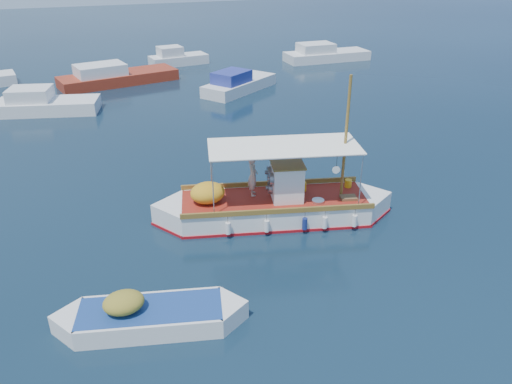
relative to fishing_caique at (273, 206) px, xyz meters
name	(u,v)px	position (x,y,z in m)	size (l,w,h in m)	color
ground	(275,227)	(-0.18, -0.67, -0.50)	(160.00, 160.00, 0.00)	black
fishing_caique	(273,206)	(0.00, 0.00, 0.00)	(9.12, 4.10, 5.72)	white
dinghy	(149,318)	(-5.54, -4.50, -0.22)	(5.32, 2.41, 1.33)	white
bg_boat_nw	(44,105)	(-8.38, 17.62, -0.01)	(6.60, 3.81, 1.80)	silver
bg_boat_n	(115,77)	(-3.40, 23.44, -0.01)	(9.14, 4.58, 1.80)	maroon
bg_boat_ne	(238,85)	(4.67, 18.09, -0.01)	(6.43, 5.42, 1.80)	silver
bg_boat_e	(324,55)	(15.45, 25.42, -0.01)	(7.74, 2.69, 1.80)	silver
bg_boat_far_n	(177,59)	(2.49, 28.50, -0.01)	(5.20, 2.65, 1.80)	silver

